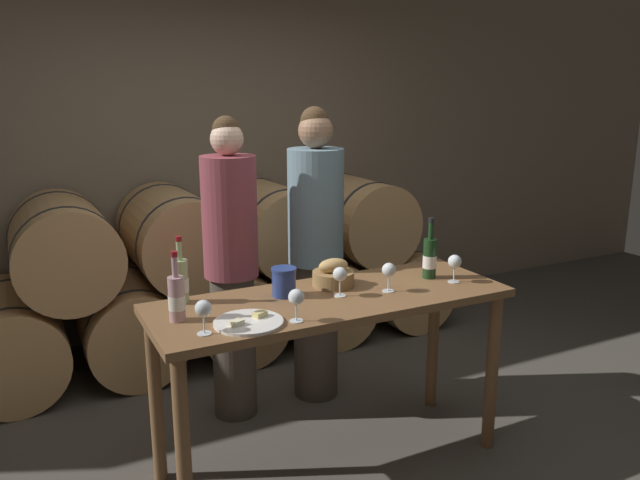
{
  "coord_description": "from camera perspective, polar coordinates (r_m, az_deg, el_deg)",
  "views": [
    {
      "loc": [
        -1.33,
        -2.5,
        1.86
      ],
      "look_at": [
        0.0,
        0.12,
        1.14
      ],
      "focal_mm": 35.0,
      "sensor_mm": 36.0,
      "label": 1
    }
  ],
  "objects": [
    {
      "name": "ground_plane",
      "position": [
        3.38,
        1.01,
        -19.52
      ],
      "size": [
        10.0,
        10.0,
        0.0
      ],
      "primitive_type": "plane",
      "color": "#4C473F"
    },
    {
      "name": "stone_wall_back",
      "position": [
        4.91,
        -11.28,
        10.49
      ],
      "size": [
        10.0,
        0.12,
        3.2
      ],
      "color": "gray",
      "rests_on": "ground_plane"
    },
    {
      "name": "barrel_stack",
      "position": [
        4.52,
        -8.62,
        -3.05
      ],
      "size": [
        3.45,
        0.95,
        1.2
      ],
      "color": "tan",
      "rests_on": "ground_plane"
    },
    {
      "name": "tasting_table",
      "position": [
        3.03,
        1.07,
        -7.45
      ],
      "size": [
        1.74,
        0.62,
        0.89
      ],
      "color": "brown",
      "rests_on": "ground_plane"
    },
    {
      "name": "person_left",
      "position": [
        3.5,
        -8.11,
        -2.54
      ],
      "size": [
        0.3,
        0.3,
        1.71
      ],
      "color": "#4C4238",
      "rests_on": "ground_plane"
    },
    {
      "name": "person_right",
      "position": [
        3.69,
        -0.39,
        -1.23
      ],
      "size": [
        0.33,
        0.33,
        1.76
      ],
      "color": "#4C4238",
      "rests_on": "ground_plane"
    },
    {
      "name": "wine_bottle_red",
      "position": [
        3.29,
        10.0,
        -1.6
      ],
      "size": [
        0.07,
        0.07,
        0.32
      ],
      "color": "#193819",
      "rests_on": "tasting_table"
    },
    {
      "name": "wine_bottle_white",
      "position": [
        2.94,
        -12.61,
        -3.62
      ],
      "size": [
        0.07,
        0.07,
        0.32
      ],
      "color": "#ADBC7F",
      "rests_on": "tasting_table"
    },
    {
      "name": "wine_bottle_rose",
      "position": [
        2.72,
        -12.98,
        -5.17
      ],
      "size": [
        0.07,
        0.07,
        0.31
      ],
      "color": "#BC8E93",
      "rests_on": "tasting_table"
    },
    {
      "name": "blue_crock",
      "position": [
        2.98,
        -3.32,
        -3.74
      ],
      "size": [
        0.12,
        0.12,
        0.14
      ],
      "color": "navy",
      "rests_on": "tasting_table"
    },
    {
      "name": "bread_basket",
      "position": [
        3.13,
        1.22,
        -3.25
      ],
      "size": [
        0.21,
        0.21,
        0.14
      ],
      "color": "olive",
      "rests_on": "tasting_table"
    },
    {
      "name": "cheese_plate",
      "position": [
        2.67,
        -6.56,
        -7.47
      ],
      "size": [
        0.3,
        0.3,
        0.04
      ],
      "color": "white",
      "rests_on": "tasting_table"
    },
    {
      "name": "wine_glass_far_left",
      "position": [
        2.56,
        -10.62,
        -6.27
      ],
      "size": [
        0.07,
        0.07,
        0.14
      ],
      "color": "white",
      "rests_on": "tasting_table"
    },
    {
      "name": "wine_glass_left",
      "position": [
        2.65,
        -2.18,
        -5.33
      ],
      "size": [
        0.07,
        0.07,
        0.14
      ],
      "color": "white",
      "rests_on": "tasting_table"
    },
    {
      "name": "wine_glass_center",
      "position": [
        2.96,
        1.84,
        -3.23
      ],
      "size": [
        0.07,
        0.07,
        0.14
      ],
      "color": "white",
      "rests_on": "tasting_table"
    },
    {
      "name": "wine_glass_right",
      "position": [
        3.05,
        6.31,
        -2.82
      ],
      "size": [
        0.07,
        0.07,
        0.14
      ],
      "color": "white",
      "rests_on": "tasting_table"
    },
    {
      "name": "wine_glass_far_right",
      "position": [
        3.25,
        12.21,
        -2.02
      ],
      "size": [
        0.07,
        0.07,
        0.14
      ],
      "color": "white",
      "rests_on": "tasting_table"
    }
  ]
}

